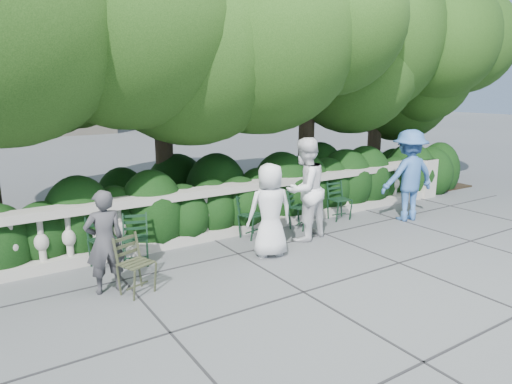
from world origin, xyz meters
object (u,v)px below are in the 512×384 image
person_casual_man (304,189)px  chair_f (343,221)px  chair_c (110,269)px  chair_d (307,229)px  person_woman_grey (105,242)px  chair_e (258,239)px  chair_weathered (145,296)px  person_older_blue (408,175)px  chair_b (137,268)px  person_businessman (270,210)px

person_casual_man → chair_f: bearing=-177.4°
chair_c → person_casual_man: 3.68m
chair_d → chair_f: same height
chair_d → person_woman_grey: (-4.19, -0.71, 0.74)m
chair_c → chair_f: size_ratio=1.00×
chair_d → chair_f: bearing=-20.0°
chair_f → person_woman_grey: 5.32m
chair_e → chair_f: bearing=-14.8°
chair_weathered → person_woman_grey: bearing=111.7°
chair_d → chair_weathered: size_ratio=1.00×
person_older_blue → chair_weathered: bearing=15.9°
chair_b → person_businessman: bearing=2.1°
person_businessman → person_casual_man: (1.04, 0.38, 0.16)m
chair_d → chair_weathered: bearing=174.0°
person_older_blue → person_casual_man: bearing=6.6°
chair_d → chair_e: size_ratio=1.00×
chair_d → person_older_blue: person_older_blue is taller
chair_weathered → person_casual_man: person_casual_man is taller
chair_e → chair_weathered: (-2.65, -1.19, 0.00)m
chair_e → person_businessman: person_businessman is taller
chair_c → person_businessman: size_ratio=0.53×
person_woman_grey → person_businessman: bearing=-179.4°
chair_d → person_casual_man: person_casual_man is taller
chair_d → person_older_blue: size_ratio=0.43×
person_older_blue → chair_b: bearing=5.8°
chair_d → chair_e: bearing=154.6°
chair_f → person_businessman: person_businessman is taller
person_woman_grey → person_older_blue: (6.44, 0.11, 0.24)m
chair_e → person_older_blue: 3.61m
chair_c → person_woman_grey: person_woman_grey is taller
chair_f → chair_b: bearing=-172.4°
chair_b → chair_f: bearing=22.0°
person_businessman → person_woman_grey: 2.72m
chair_b → chair_f: 4.60m
chair_e → person_casual_man: size_ratio=0.44×
chair_e → person_businessman: 1.20m
person_businessman → chair_e: bearing=-96.8°
chair_e → person_businessman: size_ratio=0.53×
person_woman_grey → person_casual_man: person_casual_man is taller
person_businessman → chair_b: bearing=-5.3°
chair_d → person_older_blue: 2.53m
chair_c → person_older_blue: person_older_blue is taller
chair_f → person_older_blue: 1.70m
person_businessman → chair_weathered: bearing=21.6°
chair_b → chair_e: 2.41m
chair_b → chair_d: bearing=21.7°
chair_f → person_casual_man: bearing=-156.8°
chair_f → chair_weathered: (-4.84, -1.18, 0.00)m
person_businessman → person_older_blue: size_ratio=0.82×
chair_c → chair_weathered: size_ratio=1.00×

